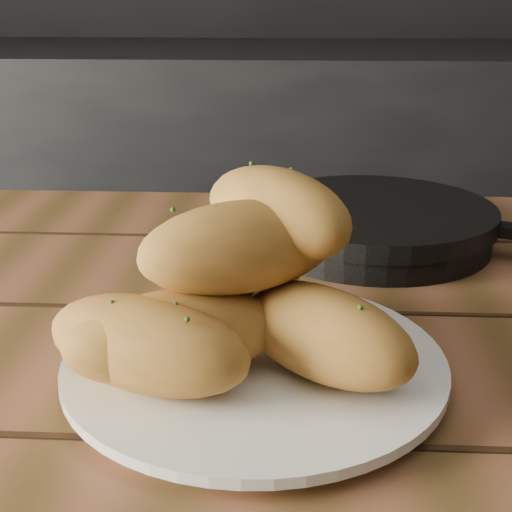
% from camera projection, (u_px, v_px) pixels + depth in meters
% --- Properties ---
extents(counter, '(2.80, 0.60, 0.90)m').
position_uv_depth(counter, '(338.00, 241.00, 1.72)').
color(counter, black).
rests_on(counter, ground).
extents(table, '(1.63, 0.98, 0.75)m').
position_uv_depth(table, '(354.00, 463.00, 0.58)').
color(table, brown).
rests_on(table, ground).
extents(plate, '(0.28, 0.28, 0.02)m').
position_uv_depth(plate, '(255.00, 366.00, 0.53)').
color(plate, white).
rests_on(plate, table).
extents(bread_rolls, '(0.28, 0.24, 0.14)m').
position_uv_depth(bread_rolls, '(235.00, 294.00, 0.51)').
color(bread_rolls, '#B97633').
rests_on(bread_rolls, plate).
extents(skillet, '(0.40, 0.27, 0.05)m').
position_uv_depth(skillet, '(375.00, 223.00, 0.81)').
color(skillet, black).
rests_on(skillet, table).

